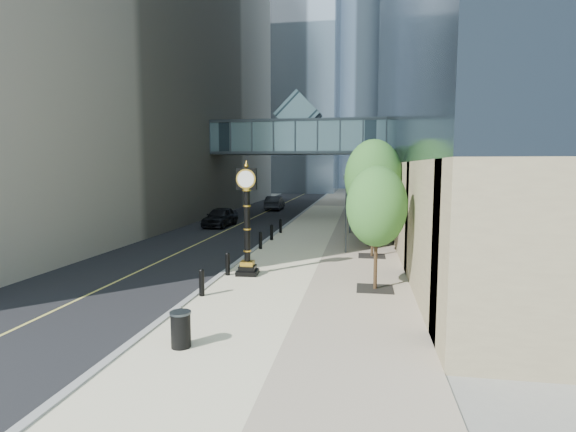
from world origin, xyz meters
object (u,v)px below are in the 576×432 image
(street_clock, at_px, (247,227))
(car_near, at_px, (220,217))
(trash_bin, at_px, (181,330))
(pedestrian, at_px, (376,231))
(car_far, at_px, (275,203))

(street_clock, bearing_deg, car_near, 108.87)
(trash_bin, bearing_deg, pedestrian, 71.56)
(pedestrian, bearing_deg, trash_bin, 89.82)
(pedestrian, bearing_deg, street_clock, 73.79)
(car_near, xyz_separation_m, car_far, (1.61, 14.38, -0.01))
(street_clock, xyz_separation_m, trash_bin, (0.29, -8.02, -1.65))
(pedestrian, distance_m, car_far, 23.83)
(street_clock, bearing_deg, car_far, 95.65)
(street_clock, distance_m, car_near, 16.72)
(trash_bin, bearing_deg, car_near, 105.61)
(street_clock, relative_size, car_near, 1.08)
(trash_bin, distance_m, car_near, 24.36)
(street_clock, xyz_separation_m, car_far, (-4.65, 29.82, -1.38))
(pedestrian, xyz_separation_m, car_near, (-12.02, 7.06, -0.16))
(pedestrian, relative_size, car_near, 0.40)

